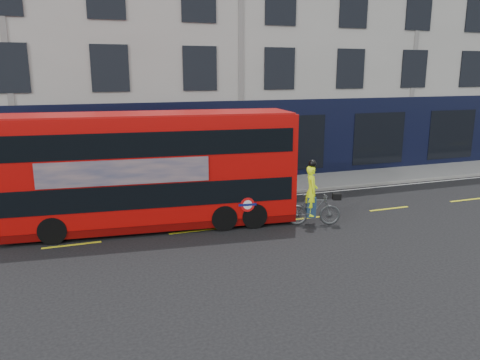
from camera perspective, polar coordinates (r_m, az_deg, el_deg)
name	(u,v)px	position (r m, az deg, el deg)	size (l,w,h in m)	color
ground	(319,232)	(16.35, 9.60, -6.24)	(120.00, 120.00, 0.00)	black
pavement	(251,187)	(21.99, 1.39, -0.87)	(60.00, 3.00, 0.12)	gray
kerb	(263,195)	(20.64, 2.88, -1.80)	(60.00, 0.12, 0.13)	gray
building_terrace	(211,33)	(27.54, -3.55, 17.50)	(50.00, 10.07, 15.00)	#ADAAA3
road_edge_line	(266,198)	(20.38, 3.19, -2.17)	(58.00, 0.10, 0.01)	silver
lane_dashes	(299,219)	(17.60, 7.23, -4.74)	(58.00, 0.12, 0.01)	gold
bus	(153,170)	(16.45, -10.59, 1.26)	(10.10, 3.24, 4.00)	#B50907
cyclist	(313,204)	(16.80, 8.90, -2.85)	(1.97, 1.13, 2.38)	#404345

